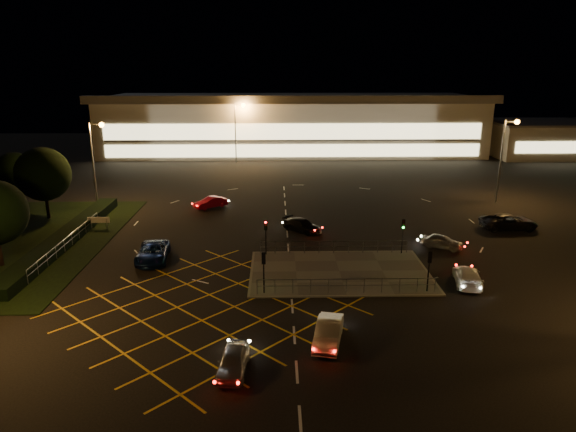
{
  "coord_description": "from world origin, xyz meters",
  "views": [
    {
      "loc": [
        -3.05,
        -40.46,
        16.0
      ],
      "look_at": [
        -1.93,
        7.56,
        2.0
      ],
      "focal_mm": 32.0,
      "sensor_mm": 36.0,
      "label": 1
    }
  ],
  "objects_px": {
    "car_near_silver": "(233,361)",
    "car_circ_red": "(211,202)",
    "signal_nw": "(266,230)",
    "signal_ne": "(403,229)",
    "signal_se": "(429,262)",
    "car_left_blue": "(153,252)",
    "car_east_grey": "(509,222)",
    "car_far_dkgrey": "(302,225)",
    "car_right_silver": "(442,242)",
    "car_approach_white": "(468,276)",
    "signal_sw": "(264,264)",
    "car_queue_white": "(328,332)"
  },
  "relations": [
    {
      "from": "car_near_silver",
      "to": "car_circ_red",
      "type": "xyz_separation_m",
      "value": [
        -5.34,
        33.96,
        0.0
      ]
    },
    {
      "from": "signal_nw",
      "to": "signal_ne",
      "type": "height_order",
      "value": "same"
    },
    {
      "from": "signal_se",
      "to": "car_circ_red",
      "type": "xyz_separation_m",
      "value": [
        -18.81,
        24.11,
        -1.72
      ]
    },
    {
      "from": "signal_se",
      "to": "car_near_silver",
      "type": "height_order",
      "value": "signal_se"
    },
    {
      "from": "car_left_blue",
      "to": "car_east_grey",
      "type": "distance_m",
      "value": 35.3
    },
    {
      "from": "car_near_silver",
      "to": "car_circ_red",
      "type": "height_order",
      "value": "car_circ_red"
    },
    {
      "from": "car_far_dkgrey",
      "to": "car_near_silver",
      "type": "bearing_deg",
      "value": -148.74
    },
    {
      "from": "car_left_blue",
      "to": "car_far_dkgrey",
      "type": "relative_size",
      "value": 1.24
    },
    {
      "from": "car_east_grey",
      "to": "car_circ_red",
      "type": "bearing_deg",
      "value": 71.72
    },
    {
      "from": "car_left_blue",
      "to": "car_right_silver",
      "type": "bearing_deg",
      "value": 0.74
    },
    {
      "from": "car_near_silver",
      "to": "car_east_grey",
      "type": "height_order",
      "value": "car_east_grey"
    },
    {
      "from": "car_near_silver",
      "to": "car_approach_white",
      "type": "relative_size",
      "value": 0.83
    },
    {
      "from": "car_right_silver",
      "to": "signal_sw",
      "type": "bearing_deg",
      "value": 150.79
    },
    {
      "from": "signal_nw",
      "to": "car_east_grey",
      "type": "distance_m",
      "value": 25.73
    },
    {
      "from": "signal_nw",
      "to": "car_far_dkgrey",
      "type": "height_order",
      "value": "signal_nw"
    },
    {
      "from": "car_queue_white",
      "to": "car_far_dkgrey",
      "type": "distance_m",
      "value": 21.82
    },
    {
      "from": "signal_sw",
      "to": "car_approach_white",
      "type": "relative_size",
      "value": 0.69
    },
    {
      "from": "car_queue_white",
      "to": "car_east_grey",
      "type": "height_order",
      "value": "car_east_grey"
    },
    {
      "from": "signal_nw",
      "to": "car_far_dkgrey",
      "type": "relative_size",
      "value": 0.72
    },
    {
      "from": "car_right_silver",
      "to": "car_far_dkgrey",
      "type": "bearing_deg",
      "value": 97.19
    },
    {
      "from": "signal_sw",
      "to": "car_queue_white",
      "type": "relative_size",
      "value": 0.75
    },
    {
      "from": "car_queue_white",
      "to": "car_approach_white",
      "type": "bearing_deg",
      "value": 48.76
    },
    {
      "from": "signal_ne",
      "to": "car_east_grey",
      "type": "relative_size",
      "value": 0.56
    },
    {
      "from": "signal_nw",
      "to": "car_circ_red",
      "type": "height_order",
      "value": "signal_nw"
    },
    {
      "from": "car_circ_red",
      "to": "car_left_blue",
      "type": "bearing_deg",
      "value": -45.18
    },
    {
      "from": "signal_nw",
      "to": "car_circ_red",
      "type": "bearing_deg",
      "value": 112.89
    },
    {
      "from": "car_left_blue",
      "to": "car_approach_white",
      "type": "relative_size",
      "value": 1.19
    },
    {
      "from": "signal_ne",
      "to": "car_queue_white",
      "type": "bearing_deg",
      "value": -118.1
    },
    {
      "from": "signal_nw",
      "to": "car_left_blue",
      "type": "relative_size",
      "value": 0.58
    },
    {
      "from": "car_far_dkgrey",
      "to": "car_right_silver",
      "type": "xyz_separation_m",
      "value": [
        12.56,
        -5.32,
        0.01
      ]
    },
    {
      "from": "car_circ_red",
      "to": "signal_nw",
      "type": "bearing_deg",
      "value": -12.79
    },
    {
      "from": "signal_sw",
      "to": "car_far_dkgrey",
      "type": "xyz_separation_m",
      "value": [
        3.53,
        14.85,
        -1.73
      ]
    },
    {
      "from": "car_queue_white",
      "to": "car_near_silver",
      "type": "bearing_deg",
      "value": -139.68
    },
    {
      "from": "signal_ne",
      "to": "car_far_dkgrey",
      "type": "relative_size",
      "value": 0.72
    },
    {
      "from": "car_approach_white",
      "to": "car_queue_white",
      "type": "bearing_deg",
      "value": 48.55
    },
    {
      "from": "car_near_silver",
      "to": "car_queue_white",
      "type": "bearing_deg",
      "value": 32.73
    },
    {
      "from": "car_queue_white",
      "to": "car_left_blue",
      "type": "distance_m",
      "value": 19.55
    },
    {
      "from": "car_far_dkgrey",
      "to": "car_right_silver",
      "type": "distance_m",
      "value": 13.64
    },
    {
      "from": "signal_se",
      "to": "car_far_dkgrey",
      "type": "relative_size",
      "value": 0.72
    },
    {
      "from": "signal_nw",
      "to": "car_circ_red",
      "type": "distance_m",
      "value": 17.58
    },
    {
      "from": "car_near_silver",
      "to": "car_queue_white",
      "type": "relative_size",
      "value": 0.9
    },
    {
      "from": "car_near_silver",
      "to": "car_left_blue",
      "type": "xyz_separation_m",
      "value": [
        -8.21,
        16.85,
        0.11
      ]
    },
    {
      "from": "signal_ne",
      "to": "car_queue_white",
      "type": "height_order",
      "value": "signal_ne"
    },
    {
      "from": "car_near_silver",
      "to": "car_circ_red",
      "type": "relative_size",
      "value": 0.96
    },
    {
      "from": "signal_ne",
      "to": "car_circ_red",
      "type": "bearing_deg",
      "value": 139.4
    },
    {
      "from": "car_approach_white",
      "to": "car_left_blue",
      "type": "bearing_deg",
      "value": -0.1
    },
    {
      "from": "signal_nw",
      "to": "car_east_grey",
      "type": "bearing_deg",
      "value": 16.06
    },
    {
      "from": "car_left_blue",
      "to": "car_near_silver",
      "type": "bearing_deg",
      "value": -68.91
    },
    {
      "from": "car_near_silver",
      "to": "car_circ_red",
      "type": "bearing_deg",
      "value": 103.87
    },
    {
      "from": "car_near_silver",
      "to": "car_approach_white",
      "type": "distance_m",
      "value": 20.39
    }
  ]
}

